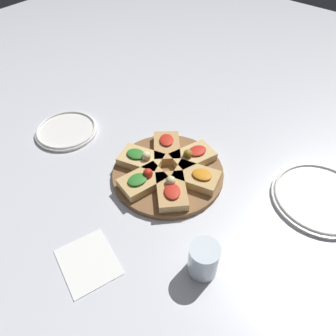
{
  "coord_description": "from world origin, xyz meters",
  "views": [
    {
      "loc": [
        0.41,
        -0.48,
        0.69
      ],
      "look_at": [
        0.0,
        0.0,
        0.03
      ],
      "focal_mm": 35.0,
      "sensor_mm": 36.0,
      "label": 1
    }
  ],
  "objects_px": {
    "plate_right": "(320,197)",
    "napkin_stack": "(88,262)",
    "plate_left": "(66,130)",
    "water_glass": "(204,260)",
    "serving_board": "(168,173)"
  },
  "relations": [
    {
      "from": "plate_right",
      "to": "napkin_stack",
      "type": "xyz_separation_m",
      "value": [
        -0.33,
        -0.52,
        -0.01
      ]
    },
    {
      "from": "serving_board",
      "to": "plate_left",
      "type": "height_order",
      "value": "same"
    },
    {
      "from": "water_glass",
      "to": "serving_board",
      "type": "bearing_deg",
      "value": 144.87
    },
    {
      "from": "plate_right",
      "to": "napkin_stack",
      "type": "height_order",
      "value": "plate_right"
    },
    {
      "from": "plate_right",
      "to": "napkin_stack",
      "type": "bearing_deg",
      "value": -122.7
    },
    {
      "from": "serving_board",
      "to": "napkin_stack",
      "type": "xyz_separation_m",
      "value": [
        0.03,
        -0.33,
        -0.01
      ]
    },
    {
      "from": "napkin_stack",
      "to": "plate_right",
      "type": "bearing_deg",
      "value": 57.3
    },
    {
      "from": "plate_left",
      "to": "napkin_stack",
      "type": "relative_size",
      "value": 1.45
    },
    {
      "from": "serving_board",
      "to": "water_glass",
      "type": "bearing_deg",
      "value": -35.13
    },
    {
      "from": "serving_board",
      "to": "plate_right",
      "type": "xyz_separation_m",
      "value": [
        0.37,
        0.19,
        -0.0
      ]
    },
    {
      "from": "plate_left",
      "to": "water_glass",
      "type": "bearing_deg",
      "value": -9.71
    },
    {
      "from": "serving_board",
      "to": "plate_left",
      "type": "relative_size",
      "value": 1.58
    },
    {
      "from": "serving_board",
      "to": "plate_right",
      "type": "bearing_deg",
      "value": 27.65
    },
    {
      "from": "water_glass",
      "to": "napkin_stack",
      "type": "relative_size",
      "value": 0.63
    },
    {
      "from": "serving_board",
      "to": "plate_right",
      "type": "distance_m",
      "value": 0.41
    }
  ]
}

